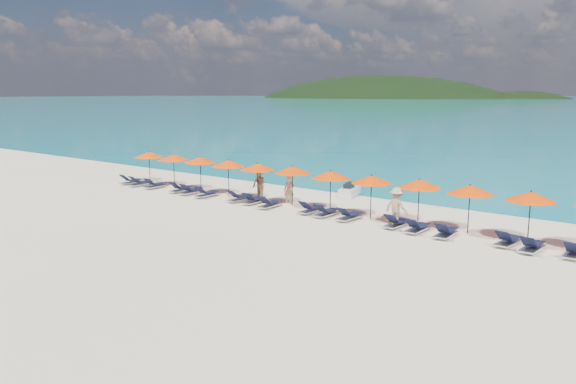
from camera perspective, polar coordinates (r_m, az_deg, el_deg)
The scene contains 36 objects.
ground at distance 27.41m, azimuth -3.92°, elevation -3.33°, with size 1400.00×1400.00×0.00m, color beige.
headland_main at distance 645.21m, azimuth 9.01°, elevation 6.04°, with size 374.00×242.00×126.50m.
headland_small at distance 604.91m, azimuth 22.47°, elevation 5.42°, with size 162.00×126.00×85.50m.
jetski at distance 35.06m, azimuth 6.28°, elevation 0.14°, with size 1.42×2.38×0.80m.
beachgoer_a at distance 32.14m, azimuth 0.12°, elevation 0.19°, with size 0.60×0.39×1.65m, color tan.
beachgoer_b at distance 33.38m, azimuth -2.97°, elevation 0.70°, with size 0.89×0.51×1.82m, color tan.
beachgoer_c at distance 27.45m, azimuth 10.98°, elevation -1.47°, with size 1.21×0.56×1.88m, color tan.
umbrella_0 at distance 40.75m, azimuth -13.94°, elevation 3.69°, with size 2.10×2.10×2.28m.
umbrella_1 at distance 38.68m, azimuth -11.55°, elevation 3.46°, with size 2.10×2.10×2.28m.
umbrella_2 at distance 36.96m, azimuth -8.91°, elevation 3.24°, with size 2.10×2.10×2.28m.
umbrella_3 at distance 34.91m, azimuth -6.08°, elevation 2.90°, with size 2.10×2.10×2.28m.
umbrella_4 at distance 33.16m, azimuth -3.10°, elevation 2.57°, with size 2.10×2.10×2.28m.
umbrella_5 at distance 31.79m, azimuth 0.46°, elevation 2.26°, with size 2.10×2.10×2.28m.
umbrella_6 at distance 30.02m, azimuth 4.34°, elevation 1.76°, with size 2.10×2.10×2.28m.
umbrella_7 at distance 28.63m, azimuth 8.48°, elevation 1.27°, with size 2.10×2.10×2.28m.
umbrella_8 at distance 27.72m, azimuth 13.20°, elevation 0.83°, with size 2.10×2.10×2.28m.
umbrella_9 at distance 26.63m, azimuth 18.00°, elevation 0.23°, with size 2.10×2.10×2.28m.
umbrella_10 at distance 25.81m, azimuth 23.45°, elevation -0.42°, with size 2.10×2.10×2.28m.
lounger_0 at distance 40.73m, azimuth -15.64°, elevation 1.08°, with size 0.66×1.72×0.66m.
lounger_1 at distance 39.74m, azimuth -14.73°, elevation 0.91°, with size 0.66×1.72×0.66m.
lounger_2 at distance 38.62m, azimuth -13.33°, elevation 0.71°, with size 0.74×1.74×0.66m.
lounger_3 at distance 36.75m, azimuth -10.85°, elevation 0.33°, with size 0.76×1.75×0.66m.
lounger_4 at distance 35.88m, azimuth -9.82°, elevation 0.13°, with size 0.75×1.74×0.66m.
lounger_5 at distance 34.76m, azimuth -8.27°, elevation -0.15°, with size 0.69×1.72×0.66m.
lounger_6 at distance 33.14m, azimuth -4.95°, elevation -0.58°, with size 0.73×1.74×0.66m.
lounger_7 at distance 32.39m, azimuth -3.49°, elevation -0.81°, with size 0.77×1.75×0.66m.
lounger_8 at distance 31.25m, azimuth -1.88°, elevation -1.20°, with size 0.75×1.74×0.66m.
lounger_9 at distance 29.86m, azimuth 2.33°, elevation -1.73°, with size 0.65×1.71×0.66m.
lounger_10 at distance 29.13m, azimuth 3.93°, elevation -2.05°, with size 0.69×1.72×0.66m.
lounger_11 at distance 28.38m, azimuth 6.23°, elevation -2.41°, with size 0.67×1.72×0.66m.
lounger_12 at distance 27.23m, azimuth 10.97°, elevation -3.07°, with size 0.68×1.72×0.66m.
lounger_13 at distance 26.49m, azimuth 12.98°, elevation -3.52°, with size 0.63×1.70×0.66m.
lounger_14 at distance 25.91m, azimuth 15.73°, elevation -3.95°, with size 0.73×1.74×0.66m.
lounger_15 at distance 25.36m, azimuth 21.46°, elevation -4.58°, with size 0.78×1.75×0.66m.
lounger_16 at distance 24.80m, azimuth 23.55°, elevation -5.05°, with size 0.68×1.72×0.66m.
lounger_17 at distance 24.68m, azimuth 27.10°, elevation -5.39°, with size 0.65×1.71×0.66m.
Camera 1 is at (18.05, -19.62, 6.36)m, focal length 35.00 mm.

